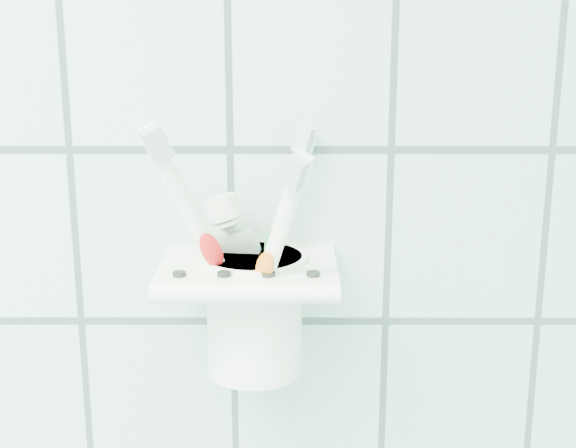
# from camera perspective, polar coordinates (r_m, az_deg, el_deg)

# --- Properties ---
(holder_bracket) EXTENTS (0.13, 0.11, 0.04)m
(holder_bracket) POSITION_cam_1_polar(r_m,az_deg,el_deg) (0.61, -2.81, -3.44)
(holder_bracket) COLOR white
(holder_bracket) RESTS_ON wall_back
(cup) EXTENTS (0.08, 0.08, 0.10)m
(cup) POSITION_cam_1_polar(r_m,az_deg,el_deg) (0.63, -2.41, -6.04)
(cup) COLOR white
(cup) RESTS_ON holder_bracket
(toothbrush_pink) EXTENTS (0.08, 0.06, 0.21)m
(toothbrush_pink) POSITION_cam_1_polar(r_m,az_deg,el_deg) (0.61, -1.89, -0.19)
(toothbrush_pink) COLOR white
(toothbrush_pink) RESTS_ON cup
(toothbrush_blue) EXTENTS (0.06, 0.04, 0.19)m
(toothbrush_blue) POSITION_cam_1_polar(r_m,az_deg,el_deg) (0.61, -3.51, -1.38)
(toothbrush_blue) COLOR white
(toothbrush_blue) RESTS_ON cup
(toothbrush_orange) EXTENTS (0.06, 0.08, 0.20)m
(toothbrush_orange) POSITION_cam_1_polar(r_m,az_deg,el_deg) (0.61, -3.62, -0.78)
(toothbrush_orange) COLOR white
(toothbrush_orange) RESTS_ON cup
(toothpaste_tube) EXTENTS (0.07, 0.03, 0.14)m
(toothpaste_tube) POSITION_cam_1_polar(r_m,az_deg,el_deg) (0.62, -1.17, -2.76)
(toothpaste_tube) COLOR silver
(toothpaste_tube) RESTS_ON cup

